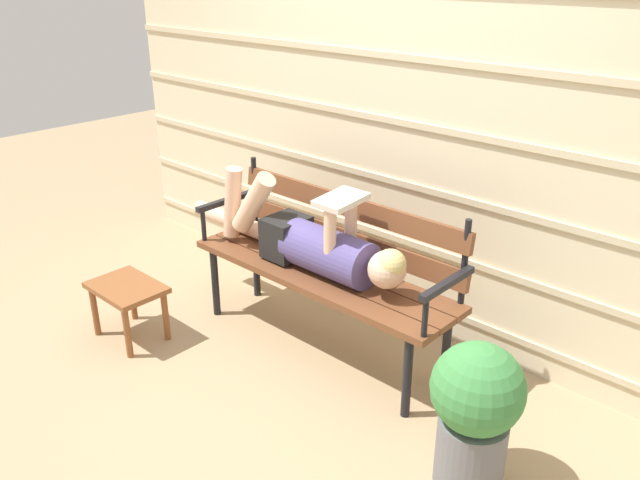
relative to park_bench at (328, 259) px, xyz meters
name	(u,v)px	position (x,y,z in m)	size (l,w,h in m)	color
ground_plane	(312,351)	(0.00, -0.13, -0.52)	(12.00, 12.00, 0.00)	tan
house_siding	(392,119)	(0.00, 0.53, 0.68)	(4.60, 0.08, 2.40)	beige
park_bench	(328,259)	(0.00, 0.00, 0.00)	(1.61, 0.44, 0.91)	brown
reclining_person	(310,241)	(-0.07, -0.07, 0.11)	(1.66, 0.25, 0.49)	#514784
footstool	(128,295)	(-0.86, -0.73, -0.25)	(0.43, 0.31, 0.33)	brown
potted_plant	(475,410)	(1.15, -0.40, -0.15)	(0.38, 0.38, 0.66)	slate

